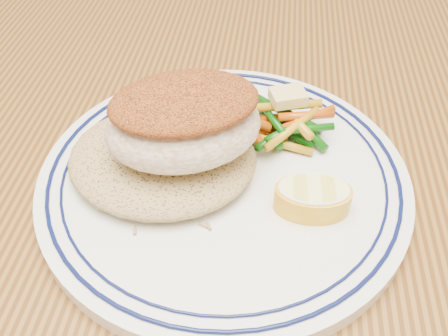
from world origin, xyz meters
TOP-DOWN VIEW (x-y plane):
  - dining_table at (0.00, 0.00)m, footprint 1.50×0.90m
  - plate at (0.01, 0.05)m, footprint 0.29×0.29m
  - rice_pilaf at (-0.04, 0.05)m, footprint 0.15×0.13m
  - fish_fillet at (-0.02, 0.05)m, footprint 0.14×0.12m
  - vegetable_pile at (0.05, 0.10)m, footprint 0.11×0.08m
  - butter_pat at (0.06, 0.11)m, footprint 0.03×0.03m
  - lemon_wedge at (0.08, 0.02)m, footprint 0.06×0.05m

SIDE VIEW (x-z plane):
  - dining_table at x=0.00m, z-range 0.28..1.03m
  - plate at x=0.01m, z-range 0.75..0.77m
  - lemon_wedge at x=0.08m, z-range 0.77..0.79m
  - vegetable_pile at x=0.05m, z-range 0.76..0.79m
  - rice_pilaf at x=-0.04m, z-range 0.77..0.79m
  - butter_pat at x=0.06m, z-range 0.79..0.80m
  - fish_fillet at x=-0.02m, z-range 0.79..0.84m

